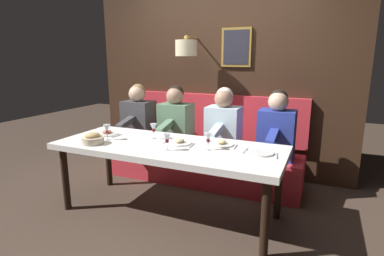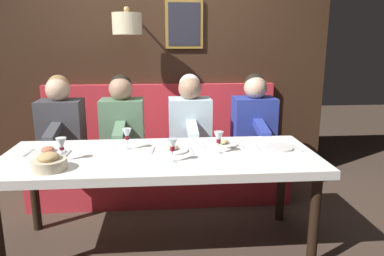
{
  "view_description": "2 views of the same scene",
  "coord_description": "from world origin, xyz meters",
  "px_view_note": "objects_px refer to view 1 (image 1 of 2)",
  "views": [
    {
      "loc": [
        -2.58,
        -1.39,
        1.57
      ],
      "look_at": [
        0.05,
        -0.24,
        0.92
      ],
      "focal_mm": 28.72,
      "sensor_mm": 36.0,
      "label": 1
    },
    {
      "loc": [
        -2.54,
        -0.02,
        1.54
      ],
      "look_at": [
        0.05,
        -0.24,
        0.92
      ],
      "focal_mm": 34.14,
      "sensor_mm": 36.0,
      "label": 2
    }
  ],
  "objects_px": {
    "wine_glass_2": "(107,129)",
    "bread_bowl": "(93,139)",
    "dining_table": "(168,151)",
    "wine_glass_3": "(154,128)",
    "diner_near": "(223,123)",
    "diner_middle": "(176,119)",
    "wine_glass_0": "(208,138)",
    "diner_far": "(138,115)",
    "wine_glass_1": "(167,138)",
    "diner_nearest": "(277,127)"
  },
  "relations": [
    {
      "from": "dining_table",
      "to": "wine_glass_1",
      "type": "xyz_separation_m",
      "value": [
        -0.18,
        -0.09,
        0.18
      ]
    },
    {
      "from": "dining_table",
      "to": "wine_glass_0",
      "type": "height_order",
      "value": "wine_glass_0"
    },
    {
      "from": "wine_glass_1",
      "to": "bread_bowl",
      "type": "bearing_deg",
      "value": 96.68
    },
    {
      "from": "wine_glass_2",
      "to": "bread_bowl",
      "type": "height_order",
      "value": "wine_glass_2"
    },
    {
      "from": "diner_middle",
      "to": "bread_bowl",
      "type": "relative_size",
      "value": 3.6
    },
    {
      "from": "diner_middle",
      "to": "diner_nearest",
      "type": "bearing_deg",
      "value": -90.0
    },
    {
      "from": "wine_glass_1",
      "to": "wine_glass_2",
      "type": "height_order",
      "value": "same"
    },
    {
      "from": "diner_nearest",
      "to": "wine_glass_2",
      "type": "relative_size",
      "value": 4.82
    },
    {
      "from": "wine_glass_2",
      "to": "wine_glass_3",
      "type": "relative_size",
      "value": 1.0
    },
    {
      "from": "diner_near",
      "to": "wine_glass_1",
      "type": "height_order",
      "value": "diner_near"
    },
    {
      "from": "dining_table",
      "to": "diner_middle",
      "type": "relative_size",
      "value": 2.88
    },
    {
      "from": "dining_table",
      "to": "diner_nearest",
      "type": "relative_size",
      "value": 2.88
    },
    {
      "from": "dining_table",
      "to": "diner_middle",
      "type": "height_order",
      "value": "diner_middle"
    },
    {
      "from": "diner_middle",
      "to": "diner_far",
      "type": "height_order",
      "value": "same"
    },
    {
      "from": "dining_table",
      "to": "wine_glass_1",
      "type": "bearing_deg",
      "value": -154.47
    },
    {
      "from": "wine_glass_3",
      "to": "diner_near",
      "type": "bearing_deg",
      "value": -35.71
    },
    {
      "from": "wine_glass_2",
      "to": "bread_bowl",
      "type": "xyz_separation_m",
      "value": [
        -0.18,
        0.04,
        -0.07
      ]
    },
    {
      "from": "wine_glass_1",
      "to": "diner_nearest",
      "type": "bearing_deg",
      "value": -38.0
    },
    {
      "from": "diner_middle",
      "to": "wine_glass_0",
      "type": "xyz_separation_m",
      "value": [
        -0.89,
        -0.78,
        0.04
      ]
    },
    {
      "from": "wine_glass_1",
      "to": "bread_bowl",
      "type": "relative_size",
      "value": 0.75
    },
    {
      "from": "diner_nearest",
      "to": "diner_far",
      "type": "bearing_deg",
      "value": 90.0
    },
    {
      "from": "diner_nearest",
      "to": "wine_glass_0",
      "type": "distance_m",
      "value": 1.02
    },
    {
      "from": "diner_near",
      "to": "bread_bowl",
      "type": "xyz_separation_m",
      "value": [
        -1.15,
        0.99,
        -0.03
      ]
    },
    {
      "from": "diner_middle",
      "to": "diner_far",
      "type": "relative_size",
      "value": 1.0
    },
    {
      "from": "wine_glass_0",
      "to": "bread_bowl",
      "type": "xyz_separation_m",
      "value": [
        -0.26,
        1.13,
        -0.07
      ]
    },
    {
      "from": "wine_glass_3",
      "to": "wine_glass_1",
      "type": "bearing_deg",
      "value": -134.09
    },
    {
      "from": "diner_far",
      "to": "dining_table",
      "type": "bearing_deg",
      "value": -133.61
    },
    {
      "from": "diner_nearest",
      "to": "wine_glass_0",
      "type": "height_order",
      "value": "diner_nearest"
    },
    {
      "from": "dining_table",
      "to": "wine_glass_0",
      "type": "bearing_deg",
      "value": -91.26
    },
    {
      "from": "dining_table",
      "to": "wine_glass_3",
      "type": "height_order",
      "value": "wine_glass_3"
    },
    {
      "from": "wine_glass_2",
      "to": "wine_glass_3",
      "type": "xyz_separation_m",
      "value": [
        0.24,
        -0.42,
        -0.0
      ]
    },
    {
      "from": "dining_table",
      "to": "diner_far",
      "type": "xyz_separation_m",
      "value": [
        0.88,
        0.93,
        0.14
      ]
    },
    {
      "from": "diner_near",
      "to": "diner_middle",
      "type": "xyz_separation_m",
      "value": [
        0.0,
        0.64,
        0.0
      ]
    },
    {
      "from": "diner_middle",
      "to": "diner_far",
      "type": "xyz_separation_m",
      "value": [
        0.0,
        0.57,
        0.0
      ]
    },
    {
      "from": "diner_nearest",
      "to": "wine_glass_1",
      "type": "distance_m",
      "value": 1.35
    },
    {
      "from": "diner_middle",
      "to": "wine_glass_1",
      "type": "distance_m",
      "value": 1.15
    },
    {
      "from": "dining_table",
      "to": "diner_far",
      "type": "bearing_deg",
      "value": 46.39
    },
    {
      "from": "wine_glass_1",
      "to": "diner_near",
      "type": "bearing_deg",
      "value": -10.72
    },
    {
      "from": "dining_table",
      "to": "diner_near",
      "type": "bearing_deg",
      "value": -17.98
    },
    {
      "from": "dining_table",
      "to": "wine_glass_0",
      "type": "distance_m",
      "value": 0.46
    },
    {
      "from": "diner_far",
      "to": "wine_glass_1",
      "type": "height_order",
      "value": "diner_far"
    },
    {
      "from": "diner_nearest",
      "to": "wine_glass_0",
      "type": "bearing_deg",
      "value": 151.28
    },
    {
      "from": "dining_table",
      "to": "wine_glass_2",
      "type": "distance_m",
      "value": 0.7
    },
    {
      "from": "diner_near",
      "to": "diner_far",
      "type": "bearing_deg",
      "value": 90.0
    },
    {
      "from": "dining_table",
      "to": "wine_glass_2",
      "type": "height_order",
      "value": "wine_glass_2"
    },
    {
      "from": "wine_glass_0",
      "to": "bread_bowl",
      "type": "relative_size",
      "value": 0.75
    },
    {
      "from": "diner_nearest",
      "to": "wine_glass_2",
      "type": "bearing_deg",
      "value": 121.69
    },
    {
      "from": "dining_table",
      "to": "diner_nearest",
      "type": "height_order",
      "value": "diner_nearest"
    },
    {
      "from": "dining_table",
      "to": "bread_bowl",
      "type": "relative_size",
      "value": 10.35
    },
    {
      "from": "diner_middle",
      "to": "diner_far",
      "type": "distance_m",
      "value": 0.57
    }
  ]
}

